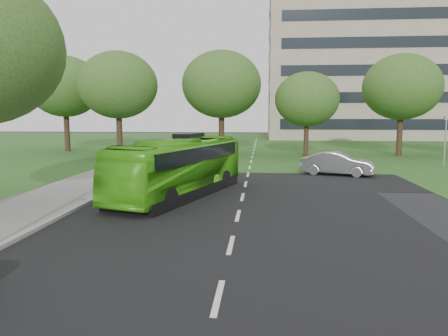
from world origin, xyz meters
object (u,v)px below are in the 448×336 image
object	(u,v)px
sedan	(337,163)
bus	(180,167)
tree_park_a	(118,85)
camera_pole	(446,134)
tree_park_c	(307,99)
tree_park_d	(402,87)
office_building	(388,63)
tree_park_f	(65,87)
tree_park_b	(221,84)

from	to	relation	value
sedan	bus	bearing A→B (deg)	150.77
tree_park_a	camera_pole	bearing A→B (deg)	-12.31
tree_park_a	tree_park_c	bearing A→B (deg)	2.04
tree_park_d	sedan	distance (m)	17.33
sedan	tree_park_d	bearing A→B (deg)	-11.47
camera_pole	tree_park_d	bearing A→B (deg)	117.65
sedan	camera_pole	world-z (taller)	camera_pole
office_building	sedan	xyz separation A→B (m)	(-15.92, -47.48, -11.71)
office_building	tree_park_f	world-z (taller)	office_building
tree_park_f	sedan	size ratio (longest dim) A/B	2.15
tree_park_a	sedan	xyz separation A→B (m)	(19.00, -11.66, -6.05)
tree_park_b	sedan	bearing A→B (deg)	-57.11
tree_park_d	sedan	xyz separation A→B (m)	(-8.25, -14.06, -5.87)
tree_park_d	tree_park_f	distance (m)	34.74
office_building	tree_park_f	xyz separation A→B (m)	(-42.33, -31.26, -5.49)
office_building	tree_park_a	distance (m)	50.34
tree_park_a	bus	world-z (taller)	tree_park_a
tree_park_c	camera_pole	bearing A→B (deg)	-33.96
tree_park_c	bus	size ratio (longest dim) A/B	0.77
tree_park_a	sedan	distance (m)	23.10
bus	sedan	bearing A→B (deg)	59.35
tree_park_a	tree_park_c	size ratio (longest dim) A/B	1.25
office_building	tree_park_c	bearing A→B (deg)	-115.59
tree_park_c	sedan	size ratio (longest dim) A/B	1.68
tree_park_c	office_building	bearing A→B (deg)	64.41
tree_park_a	tree_park_b	world-z (taller)	tree_park_b
tree_park_c	tree_park_d	world-z (taller)	tree_park_d
tree_park_c	tree_park_f	xyz separation A→B (m)	(-25.49, 3.91, 1.54)
tree_park_b	sedan	size ratio (longest dim) A/B	2.17
tree_park_f	bus	world-z (taller)	tree_park_f
tree_park_b	tree_park_f	distance (m)	17.29
sedan	tree_park_f	bearing A→B (deg)	77.38
tree_park_d	tree_park_f	xyz separation A→B (m)	(-34.67, 2.15, 0.35)
tree_park_c	bus	world-z (taller)	tree_park_c
tree_park_c	tree_park_d	distance (m)	9.42
tree_park_c	camera_pole	distance (m)	12.49
tree_park_d	tree_park_f	bearing A→B (deg)	176.45
bus	camera_pole	xyz separation A→B (m)	(18.38, 13.80, 1.07)
office_building	bus	world-z (taller)	office_building
tree_park_c	tree_park_d	xyz separation A→B (m)	(9.18, 1.76, 1.20)
tree_park_c	camera_pole	world-z (taller)	tree_park_c
tree_park_b	bus	distance (m)	23.24
camera_pole	tree_park_c	bearing A→B (deg)	167.73
tree_park_b	tree_park_d	size ratio (longest dim) A/B	1.06
tree_park_b	tree_park_a	bearing A→B (deg)	-164.93
tree_park_d	sedan	world-z (taller)	tree_park_d
tree_park_c	tree_park_f	distance (m)	25.84
bus	tree_park_d	bearing A→B (deg)	69.44
tree_park_d	bus	world-z (taller)	tree_park_d
tree_park_b	bus	world-z (taller)	tree_park_b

